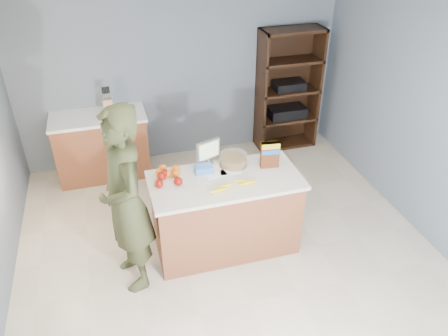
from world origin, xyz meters
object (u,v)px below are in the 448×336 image
object	(u,v)px
shelving_unit	(287,91)
cereal_box	(270,153)
person	(126,202)
counter_peninsula	(225,216)
tv	(208,151)

from	to	relation	value
shelving_unit	cereal_box	distance (m)	2.22
person	cereal_box	distance (m)	1.56
shelving_unit	person	size ratio (longest dim) A/B	0.94
shelving_unit	cereal_box	world-z (taller)	shelving_unit
person	cereal_box	world-z (taller)	person
counter_peninsula	cereal_box	distance (m)	0.84
counter_peninsula	person	xyz separation A→B (m)	(-1.02, -0.20, 0.54)
counter_peninsula	tv	size ratio (longest dim) A/B	5.53
tv	person	bearing A→B (deg)	-150.23
tv	cereal_box	distance (m)	0.65
person	cereal_box	xyz separation A→B (m)	(1.53, 0.29, 0.11)
counter_peninsula	shelving_unit	world-z (taller)	shelving_unit
shelving_unit	cereal_box	xyz separation A→B (m)	(-1.04, -1.95, 0.21)
shelving_unit	cereal_box	bearing A→B (deg)	-117.96
counter_peninsula	tv	world-z (taller)	tv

